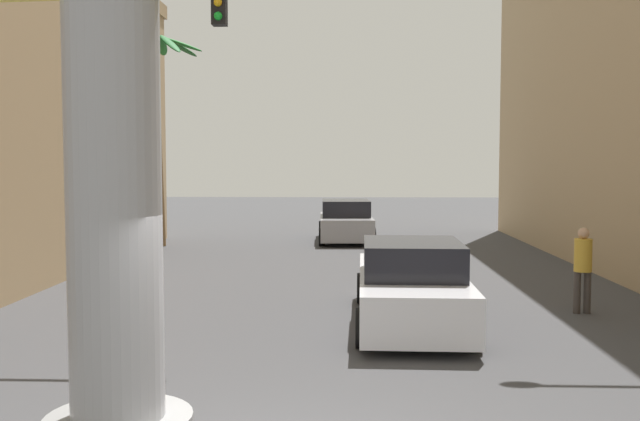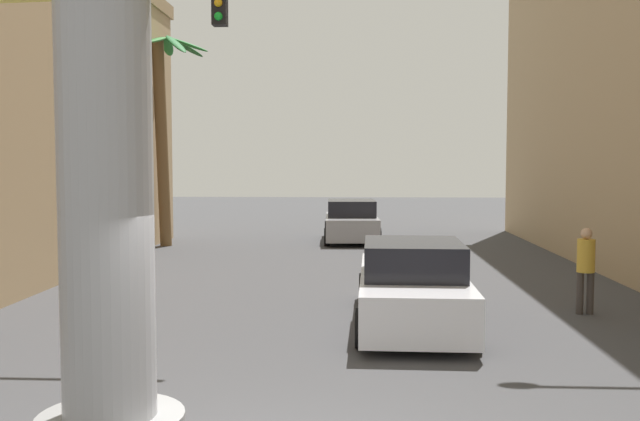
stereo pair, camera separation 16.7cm
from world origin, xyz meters
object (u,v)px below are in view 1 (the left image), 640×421
at_px(car_far, 346,222).
at_px(palm_tree_far_left, 157,117).
at_px(neon_sign_pole, 112,19).
at_px(traffic_light_mast, 61,83).
at_px(car_lead, 411,286).
at_px(pedestrian_mid_right, 583,264).

height_order(car_far, palm_tree_far_left, palm_tree_far_left).
bearing_deg(car_far, neon_sign_pole, -95.51).
height_order(traffic_light_mast, palm_tree_far_left, palm_tree_far_left).
distance_m(neon_sign_pole, car_lead, 8.30).
bearing_deg(neon_sign_pole, car_lead, 64.83).
height_order(neon_sign_pole, car_far, neon_sign_pole).
height_order(neon_sign_pole, pedestrian_mid_right, neon_sign_pole).
bearing_deg(pedestrian_mid_right, neon_sign_pole, -130.18).
bearing_deg(pedestrian_mid_right, palm_tree_far_left, 136.28).
bearing_deg(pedestrian_mid_right, traffic_light_mast, -167.22).
distance_m(traffic_light_mast, car_lead, 7.05).
xyz_separation_m(traffic_light_mast, palm_tree_far_left, (-1.82, 12.89, 0.25)).
distance_m(car_far, palm_tree_far_left, 7.87).
bearing_deg(neon_sign_pole, traffic_light_mast, 115.78).
distance_m(palm_tree_far_left, pedestrian_mid_right, 15.96).
distance_m(car_far, pedestrian_mid_right, 13.60).
bearing_deg(traffic_light_mast, neon_sign_pole, -64.22).
relative_size(neon_sign_pole, palm_tree_far_left, 1.27).
distance_m(traffic_light_mast, pedestrian_mid_right, 10.22).
xyz_separation_m(neon_sign_pole, car_lead, (3.20, 6.81, -3.48)).
distance_m(traffic_light_mast, car_far, 16.06).
relative_size(traffic_light_mast, pedestrian_mid_right, 3.62).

